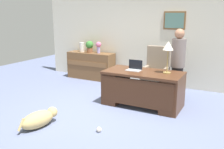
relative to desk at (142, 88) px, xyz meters
The scene contains 13 objects.
ground_plane 0.99m from the desk, 123.68° to the right, with size 12.00×12.00×0.00m, color slate.
back_wall 2.13m from the desk, 104.89° to the left, with size 7.00×0.16×2.70m.
desk is the anchor object (origin of this frame).
credenza 2.75m from the desk, 146.89° to the left, with size 1.49×0.50×0.83m.
armchair 1.07m from the desk, 92.07° to the left, with size 0.60×0.59×1.19m.
person_standing 1.02m from the desk, 51.37° to the left, with size 0.32×0.32×1.68m.
dog_lying 2.28m from the desk, 123.53° to the right, with size 0.42×0.82×0.30m.
laptop 0.48m from the desk, 163.88° to the left, with size 0.32×0.22×0.22m.
desk_lamp 1.03m from the desk, 13.38° to the left, with size 0.22×0.22×0.68m.
vase_with_flowers 2.60m from the desk, 143.31° to the left, with size 0.17×0.17×0.35m.
vase_empty 3.08m from the desk, 150.23° to the left, with size 0.15×0.15×0.30m, color silver.
potted_plant 2.85m from the desk, 147.28° to the left, with size 0.24×0.24×0.36m.
dog_toy_ball 1.62m from the desk, 96.97° to the right, with size 0.09×0.09×0.09m, color beige.
Camera 1 is at (2.36, -4.22, 2.00)m, focal length 39.91 mm.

